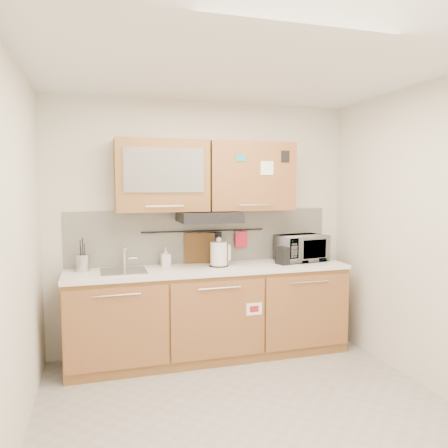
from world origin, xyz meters
TOP-DOWN VIEW (x-y plane):
  - floor at (0.00, 0.00)m, footprint 3.20×3.20m
  - ceiling at (0.00, 0.00)m, footprint 3.20×3.20m
  - wall_back at (0.00, 1.50)m, footprint 3.20×0.00m
  - wall_left at (-1.60, 0.00)m, footprint 0.00×3.00m
  - wall_right at (1.60, 0.00)m, footprint 0.00×3.00m
  - base_cabinet at (0.00, 1.19)m, footprint 2.80×0.64m
  - countertop at (0.00, 1.19)m, footprint 2.82×0.62m
  - backsplash at (0.00, 1.49)m, footprint 2.80×0.02m
  - upper_cabinets at (-0.00, 1.32)m, footprint 1.82×0.37m
  - range_hood at (0.00, 1.25)m, footprint 0.60×0.46m
  - sink at (-0.85, 1.21)m, footprint 0.42×0.40m
  - utensil_rail at (0.00, 1.45)m, footprint 1.30×0.02m
  - utensil_crock at (-1.22, 1.33)m, footprint 0.15×0.15m
  - kettle at (0.10, 1.22)m, footprint 0.22×0.19m
  - toaster at (0.82, 1.15)m, footprint 0.27×0.20m
  - microwave at (1.04, 1.26)m, footprint 0.56×0.42m
  - soap_bottle at (-0.42, 1.36)m, footprint 0.09×0.10m
  - cutting_board at (-0.05, 1.44)m, footprint 0.32×0.08m
  - oven_mitt at (0.08, 1.44)m, footprint 0.13×0.05m
  - dark_pouch at (0.11, 1.44)m, footprint 0.14×0.05m
  - pot_holder at (0.41, 1.44)m, footprint 0.14×0.03m

SIDE VIEW (x-z plane):
  - floor at x=0.00m, z-range 0.00..0.00m
  - base_cabinet at x=0.00m, z-range -0.03..0.85m
  - countertop at x=0.00m, z-range 0.88..0.92m
  - sink at x=-0.85m, z-range 0.79..1.05m
  - utensil_crock at x=-1.22m, z-range 0.84..1.16m
  - toaster at x=0.82m, z-range 0.92..1.10m
  - soap_bottle at x=-0.42m, z-range 0.92..1.11m
  - kettle at x=0.10m, z-range 0.89..1.19m
  - cutting_board at x=-0.05m, z-range 0.85..1.24m
  - microwave at x=1.04m, z-range 0.92..1.20m
  - dark_pouch at x=0.11m, z-range 1.02..1.24m
  - oven_mitt at x=0.08m, z-range 1.03..1.24m
  - pot_holder at x=0.41m, z-range 1.07..1.24m
  - backsplash at x=0.00m, z-range 0.92..1.48m
  - utensil_rail at x=0.00m, z-range 1.25..1.27m
  - wall_left at x=-1.60m, z-range -0.20..2.80m
  - wall_right at x=1.60m, z-range -0.20..2.80m
  - wall_back at x=0.00m, z-range -0.30..2.90m
  - range_hood at x=0.00m, z-range 1.37..1.47m
  - upper_cabinets at x=0.00m, z-range 1.48..2.18m
  - ceiling at x=0.00m, z-range 2.60..2.60m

